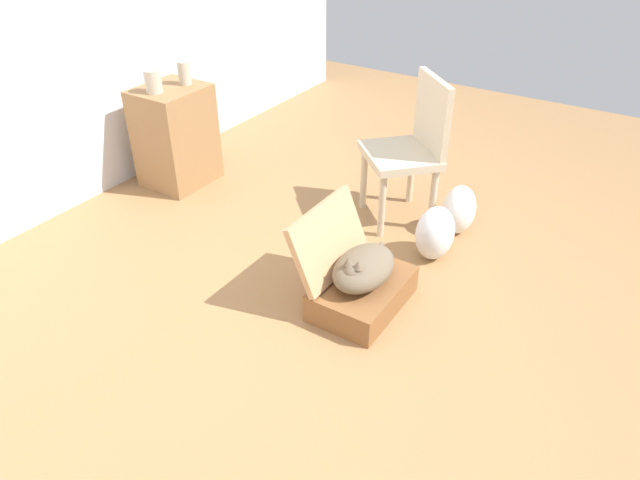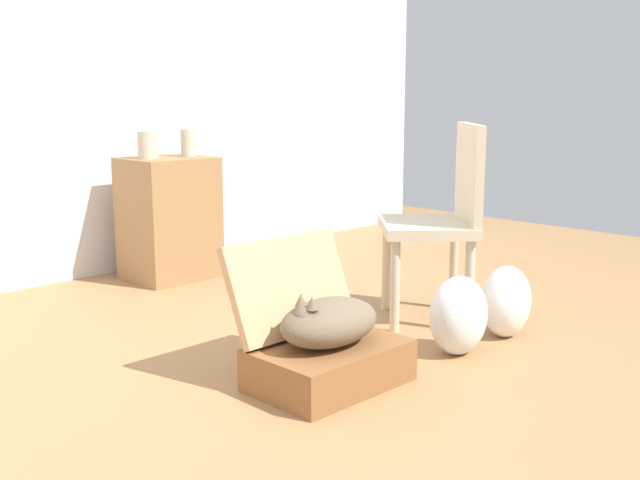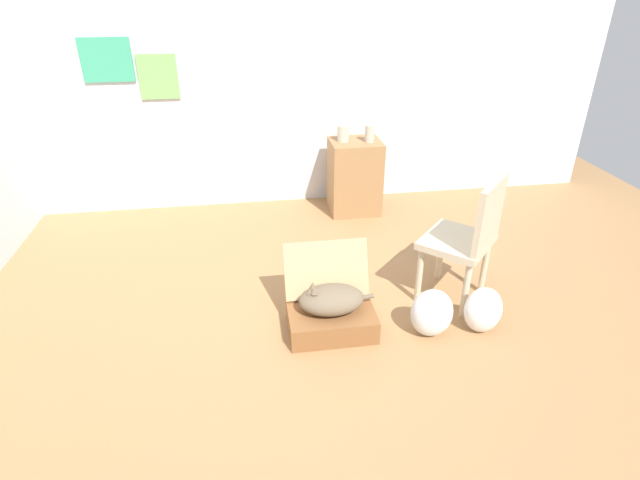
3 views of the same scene
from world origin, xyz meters
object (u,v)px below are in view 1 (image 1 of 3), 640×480
(cat, at_px, (363,268))
(plastic_bag_white, at_px, (435,233))
(suitcase_base, at_px, (362,293))
(plastic_bag_clear, at_px, (459,210))
(vase_tall, at_px, (153,81))
(chair, at_px, (412,145))
(vase_short, at_px, (184,73))
(side_table, at_px, (176,136))

(cat, distance_m, plastic_bag_white, 0.66)
(suitcase_base, distance_m, plastic_bag_white, 0.65)
(suitcase_base, height_order, plastic_bag_clear, plastic_bag_clear)
(cat, xyz_separation_m, vase_tall, (0.43, 1.85, 0.54))
(suitcase_base, relative_size, plastic_bag_white, 1.69)
(cat, xyz_separation_m, plastic_bag_clear, (0.98, -0.15, -0.09))
(cat, height_order, plastic_bag_white, cat)
(suitcase_base, bearing_deg, plastic_bag_white, -11.91)
(suitcase_base, xyz_separation_m, plastic_bag_clear, (0.97, -0.15, 0.08))
(chair, bearing_deg, suitcase_base, -34.06)
(vase_tall, xyz_separation_m, vase_short, (0.24, -0.05, 0.00))
(vase_tall, relative_size, vase_short, 0.96)
(plastic_bag_clear, xyz_separation_m, side_table, (-0.43, 1.99, 0.19))
(plastic_bag_clear, relative_size, vase_tall, 2.14)
(plastic_bag_clear, height_order, vase_tall, vase_tall)
(chair, bearing_deg, plastic_bag_white, -1.21)
(vase_short, bearing_deg, plastic_bag_white, -91.02)
(vase_tall, bearing_deg, side_table, -3.70)
(side_table, relative_size, chair, 0.76)
(side_table, distance_m, chair, 1.69)
(plastic_bag_white, height_order, side_table, side_table)
(cat, xyz_separation_m, chair, (0.98, 0.21, 0.27))
(plastic_bag_clear, distance_m, side_table, 2.05)
(cat, relative_size, vase_short, 3.18)
(cat, xyz_separation_m, vase_short, (0.67, 1.80, 0.54))
(plastic_bag_white, bearing_deg, vase_tall, 95.87)
(suitcase_base, relative_size, cat, 1.12)
(vase_tall, bearing_deg, vase_short, -12.29)
(suitcase_base, bearing_deg, vase_tall, 77.00)
(plastic_bag_clear, bearing_deg, side_table, 102.12)
(plastic_bag_clear, distance_m, vase_short, 2.07)
(vase_tall, xyz_separation_m, chair, (0.55, -1.64, -0.27))
(suitcase_base, relative_size, chair, 0.60)
(cat, relative_size, plastic_bag_white, 1.51)
(side_table, bearing_deg, chair, -75.28)
(vase_short, height_order, chair, chair)
(vase_tall, bearing_deg, suitcase_base, -103.00)
(suitcase_base, relative_size, side_table, 0.80)
(plastic_bag_white, distance_m, chair, 0.60)
(vase_tall, height_order, chair, chair)
(cat, height_order, plastic_bag_clear, cat)
(chair, bearing_deg, side_table, -121.63)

